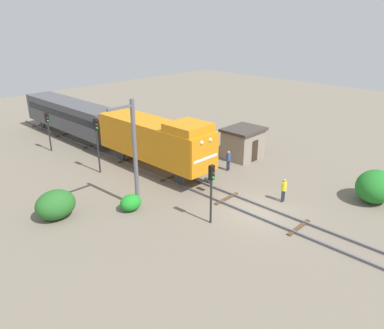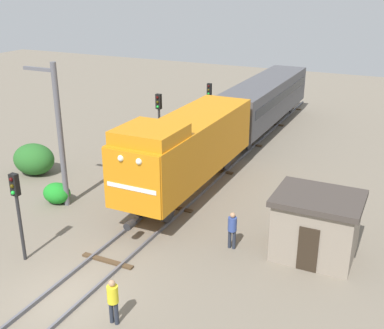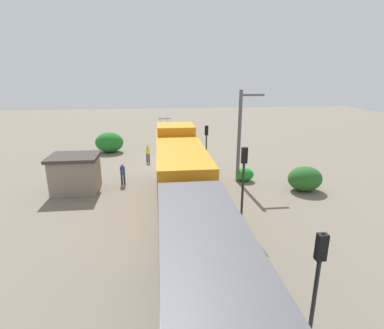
{
  "view_description": "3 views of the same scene",
  "coord_description": "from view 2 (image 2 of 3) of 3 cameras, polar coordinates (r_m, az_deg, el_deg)",
  "views": [
    {
      "loc": [
        -18.6,
        -11.69,
        11.89
      ],
      "look_at": [
        0.48,
        6.6,
        1.42
      ],
      "focal_mm": 35.0,
      "sensor_mm": 36.0,
      "label": 1
    },
    {
      "loc": [
        10.5,
        -11.03,
        10.86
      ],
      "look_at": [
        1.09,
        8.56,
        2.47
      ],
      "focal_mm": 45.0,
      "sensor_mm": 36.0,
      "label": 2
    },
    {
      "loc": [
        1.32,
        28.9,
        8.35
      ],
      "look_at": [
        -1.18,
        7.13,
        1.78
      ],
      "focal_mm": 28.0,
      "sensor_mm": 36.0,
      "label": 3
    }
  ],
  "objects": [
    {
      "name": "passenger_car_leading",
      "position": [
        37.05,
        8.62,
        7.86
      ],
      "size": [
        2.84,
        14.0,
        3.66
      ],
      "color": "#4C4C51",
      "rests_on": "railway_track"
    },
    {
      "name": "traffic_signal_near",
      "position": [
        20.27,
        -20.05,
        -4.09
      ],
      "size": [
        0.32,
        0.34,
        3.83
      ],
      "color": "#262628",
      "rests_on": "ground"
    },
    {
      "name": "ground_plane",
      "position": [
        18.7,
        -15.05,
        -15.24
      ],
      "size": [
        100.4,
        100.4,
        0.0
      ],
      "primitive_type": "plane",
      "color": "#756B5B"
    },
    {
      "name": "bush_near",
      "position": [
        29.93,
        -18.23,
        0.61
      ],
      "size": [
        2.54,
        2.08,
        1.85
      ],
      "primitive_type": "ellipsoid",
      "color": "#276426",
      "rests_on": "ground"
    },
    {
      "name": "catenary_mast",
      "position": [
        24.36,
        -15.49,
        3.7
      ],
      "size": [
        1.94,
        0.28,
        7.3
      ],
      "color": "#595960",
      "rests_on": "ground"
    },
    {
      "name": "traffic_signal_far",
      "position": [
        36.19,
        2.04,
        7.86
      ],
      "size": [
        0.32,
        0.34,
        3.69
      ],
      "color": "#262628",
      "rests_on": "ground"
    },
    {
      "name": "worker_by_signal",
      "position": [
        20.69,
        4.79,
        -7.45
      ],
      "size": [
        0.38,
        0.38,
        1.7
      ],
      "rotation": [
        0.0,
        0.0,
        5.12
      ],
      "color": "#262B38",
      "rests_on": "ground"
    },
    {
      "name": "bush_far",
      "position": [
        25.84,
        -15.73,
        -3.28
      ],
      "size": [
        1.48,
        1.21,
        1.08
      ],
      "primitive_type": "ellipsoid",
      "color": "#1E8B26",
      "rests_on": "ground"
    },
    {
      "name": "locomotive",
      "position": [
        25.0,
        -0.64,
        2.23
      ],
      "size": [
        2.9,
        11.6,
        4.6
      ],
      "color": "orange",
      "rests_on": "railway_track"
    },
    {
      "name": "relay_hut",
      "position": [
        20.6,
        14.49,
        -7.0
      ],
      "size": [
        3.5,
        2.9,
        2.74
      ],
      "color": "gray",
      "rests_on": "ground"
    },
    {
      "name": "worker_near_track",
      "position": [
        16.72,
        -9.36,
        -15.38
      ],
      "size": [
        0.38,
        0.38,
        1.7
      ],
      "rotation": [
        0.0,
        0.0,
        0.77
      ],
      "color": "#262B38",
      "rests_on": "ground"
    },
    {
      "name": "traffic_signal_mid",
      "position": [
        29.07,
        -3.94,
        5.64
      ],
      "size": [
        0.32,
        0.34,
        4.53
      ],
      "color": "#262628",
      "rests_on": "ground"
    },
    {
      "name": "railway_track",
      "position": [
        18.66,
        -15.07,
        -15.06
      ],
      "size": [
        2.4,
        66.93,
        0.16
      ],
      "color": "#595960",
      "rests_on": "ground"
    }
  ]
}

